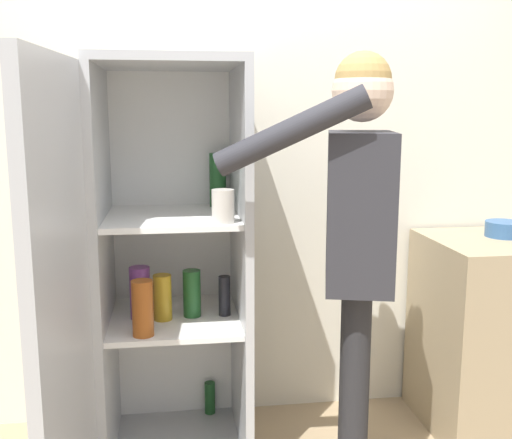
{
  "coord_description": "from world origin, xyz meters",
  "views": [
    {
      "loc": [
        -0.35,
        -1.94,
        1.53
      ],
      "look_at": [
        0.01,
        0.61,
        1.06
      ],
      "focal_mm": 42.0,
      "sensor_mm": 36.0,
      "label": 1
    }
  ],
  "objects": [
    {
      "name": "person",
      "position": [
        0.36,
        0.3,
        1.12
      ],
      "size": [
        0.77,
        0.58,
        1.75
      ],
      "color": "#262628",
      "rests_on": "ground_plane"
    },
    {
      "name": "counter",
      "position": [
        1.16,
        0.62,
        0.47
      ],
      "size": [
        0.62,
        0.62,
        0.94
      ],
      "color": "tan",
      "rests_on": "ground_plane"
    },
    {
      "name": "bowl",
      "position": [
        1.22,
        0.67,
        0.97
      ],
      "size": [
        0.18,
        0.18,
        0.07
      ],
      "color": "#335B8E",
      "rests_on": "counter"
    },
    {
      "name": "refrigerator",
      "position": [
        -0.43,
        0.52,
        0.87
      ],
      "size": [
        0.73,
        1.26,
        1.74
      ],
      "color": "#B7BABC",
      "rests_on": "ground_plane"
    },
    {
      "name": "wall_back",
      "position": [
        0.0,
        0.98,
        1.27
      ],
      "size": [
        7.0,
        0.06,
        2.55
      ],
      "color": "silver",
      "rests_on": "ground_plane"
    }
  ]
}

